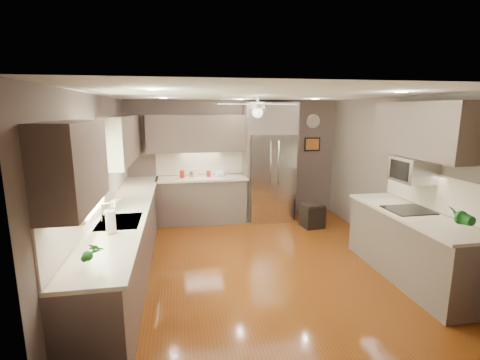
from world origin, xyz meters
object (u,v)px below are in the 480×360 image
object	(u,v)px
canister_c	(194,173)
paper_towel	(111,221)
canister_b	(191,174)
potted_plant_right	(460,216)
potted_plant_left	(93,252)
bowl	(220,176)
microwave	(413,170)
canister_a	(182,174)
canister_d	(208,174)
soap_bottle	(116,203)
stool	(312,215)
refrigerator	(270,164)

from	to	relation	value
canister_c	paper_towel	bearing A→B (deg)	-108.71
canister_b	potted_plant_right	xyz separation A→B (m)	(2.85, -3.76, 0.11)
potted_plant_left	bowl	bearing A→B (deg)	68.21
canister_c	microwave	distance (m)	4.05
canister_b	potted_plant_right	world-z (taller)	potted_plant_right
canister_a	potted_plant_right	xyz separation A→B (m)	(3.03, -3.78, 0.10)
canister_d	paper_towel	bearing A→B (deg)	-113.24
canister_d	microwave	size ratio (longest dim) A/B	0.24
soap_bottle	potted_plant_left	xyz separation A→B (m)	(0.11, -1.86, 0.05)
bowl	stool	xyz separation A→B (m)	(1.74, -0.73, -0.73)
soap_bottle	paper_towel	world-z (taller)	paper_towel
soap_bottle	refrigerator	size ratio (longest dim) A/B	0.08
potted_plant_right	potted_plant_left	bearing A→B (deg)	-176.40
potted_plant_right	refrigerator	xyz separation A→B (m)	(-1.21, 3.73, 0.07)
soap_bottle	potted_plant_right	world-z (taller)	potted_plant_right
potted_plant_left	potted_plant_right	size ratio (longest dim) A/B	0.79
canister_a	potted_plant_left	xyz separation A→B (m)	(-0.82, -4.02, 0.06)
canister_b	stool	world-z (taller)	canister_b
bowl	refrigerator	xyz separation A→B (m)	(1.04, -0.02, 0.22)
soap_bottle	microwave	world-z (taller)	microwave
canister_c	refrigerator	bearing A→B (deg)	-3.29
canister_c	bowl	world-z (taller)	canister_c
soap_bottle	canister_c	bearing A→B (deg)	61.80
canister_c	soap_bottle	xyz separation A→B (m)	(-1.18, -2.21, 0.01)
canister_b	microwave	xyz separation A→B (m)	(2.96, -2.74, 0.47)
canister_a	canister_d	world-z (taller)	canister_a
microwave	potted_plant_left	bearing A→B (deg)	-162.31
refrigerator	stool	world-z (taller)	refrigerator
canister_a	refrigerator	xyz separation A→B (m)	(1.82, -0.05, 0.17)
canister_c	microwave	bearing A→B (deg)	-44.02
canister_a	canister_b	distance (m)	0.18
potted_plant_left	canister_b	bearing A→B (deg)	75.93
canister_a	microwave	xyz separation A→B (m)	(3.14, -2.75, 0.46)
canister_d	stool	bearing A→B (deg)	-21.91
canister_b	potted_plant_left	bearing A→B (deg)	-104.07
canister_c	stool	distance (m)	2.53
canister_b	stool	distance (m)	2.57
canister_c	bowl	xyz separation A→B (m)	(0.52, -0.07, -0.06)
paper_towel	potted_plant_right	bearing A→B (deg)	-9.39
canister_b	canister_c	distance (m)	0.09
microwave	paper_towel	distance (m)	4.01
canister_b	canister_d	world-z (taller)	canister_b
canister_d	microwave	world-z (taller)	microwave
soap_bottle	potted_plant_left	bearing A→B (deg)	-86.50
paper_towel	soap_bottle	bearing A→B (deg)	96.17
canister_c	soap_bottle	bearing A→B (deg)	-118.20
paper_towel	refrigerator	bearing A→B (deg)	49.44
microwave	soap_bottle	bearing A→B (deg)	171.76
potted_plant_left	stool	world-z (taller)	potted_plant_left
refrigerator	microwave	world-z (taller)	refrigerator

